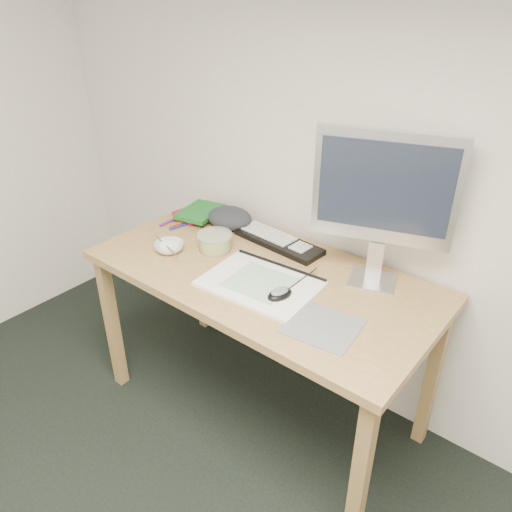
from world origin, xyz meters
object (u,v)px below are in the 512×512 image
at_px(keyboard, 278,242).
at_px(rice_bowl, 169,247).
at_px(desk, 261,289).
at_px(sketchpad, 260,283).
at_px(monitor, 384,192).

bearing_deg(keyboard, rice_bowl, -129.01).
height_order(desk, sketchpad, sketchpad).
relative_size(sketchpad, monitor, 0.73).
relative_size(desk, rice_bowl, 11.23).
bearing_deg(rice_bowl, desk, 15.80).
xyz_separation_m(keyboard, rice_bowl, (-0.32, -0.34, 0.01)).
bearing_deg(monitor, sketchpad, -155.94).
xyz_separation_m(desk, rice_bowl, (-0.41, -0.12, 0.10)).
distance_m(keyboard, monitor, 0.58).
bearing_deg(keyboard, sketchpad, -60.87).
height_order(sketchpad, keyboard, keyboard).
xyz_separation_m(sketchpad, monitor, (0.32, 0.29, 0.36)).
height_order(desk, keyboard, keyboard).
height_order(keyboard, monitor, monitor).
bearing_deg(sketchpad, rice_bowl, -179.35).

